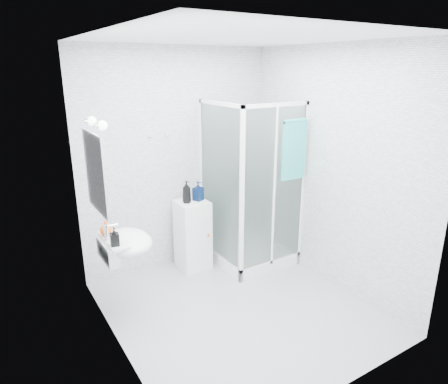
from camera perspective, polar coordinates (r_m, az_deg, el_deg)
room at (r=3.70m, az=2.22°, el=0.71°), size 2.40×2.60×2.60m
shower_enclosure at (r=4.94m, az=3.54°, el=-5.40°), size 0.90×0.95×2.00m
wall_basin at (r=3.86m, az=-14.08°, el=-7.11°), size 0.46×0.56×0.35m
mirror at (r=3.58m, az=-17.93°, el=2.60°), size 0.02×0.60×0.70m
vanity_lights at (r=3.51m, az=-17.79°, el=9.36°), size 0.10×0.40×0.08m
wall_hooks at (r=4.59m, az=-9.30°, el=7.90°), size 0.23×0.06×0.03m
storage_cabinet at (r=4.85m, az=-4.47°, el=-6.15°), size 0.36×0.38×0.85m
hand_towel at (r=4.52m, az=9.97°, el=6.21°), size 0.32×0.05×0.68m
shampoo_bottle_a at (r=4.62m, az=-5.37°, el=0.02°), size 0.12×0.12×0.26m
shampoo_bottle_b at (r=4.70m, az=-3.72°, el=0.15°), size 0.14×0.14×0.23m
soap_dispenser_orange at (r=3.87m, az=-16.51°, el=-4.95°), size 0.15×0.15×0.15m
soap_dispenser_black at (r=3.64m, az=-15.39°, el=-6.17°), size 0.09×0.09×0.17m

